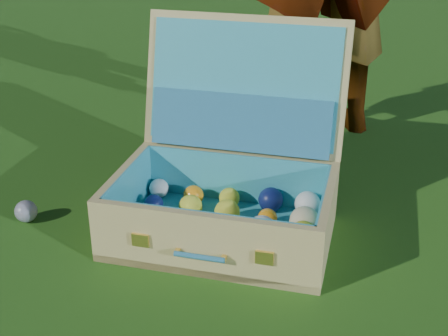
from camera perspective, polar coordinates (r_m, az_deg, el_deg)
ground at (r=2.09m, az=-1.50°, el=-4.35°), size 60.00×60.00×0.00m
stray_ball at (r=2.14m, az=-17.65°, el=-3.79°), size 0.07×0.07×0.07m
suitcase at (r=1.96m, az=0.73°, el=-0.50°), size 0.76×0.71×0.63m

